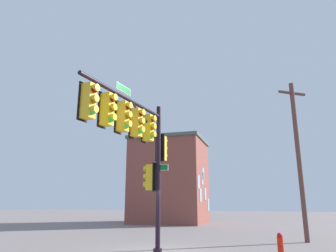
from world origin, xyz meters
name	(u,v)px	position (x,y,z in m)	size (l,w,h in m)	color
signal_pole_assembly	(138,138)	(1.70, -0.26, 4.45)	(5.92, 1.39, 6.21)	black
utility_pole	(298,155)	(-5.52, 6.29, 4.54)	(1.13, 1.54, 8.75)	brown
fire_hydrant	(280,244)	(-1.17, 4.77, 0.41)	(0.33, 0.24, 0.83)	red
brick_building	(170,180)	(-17.72, -4.67, 4.19)	(6.92, 7.17, 8.36)	brown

